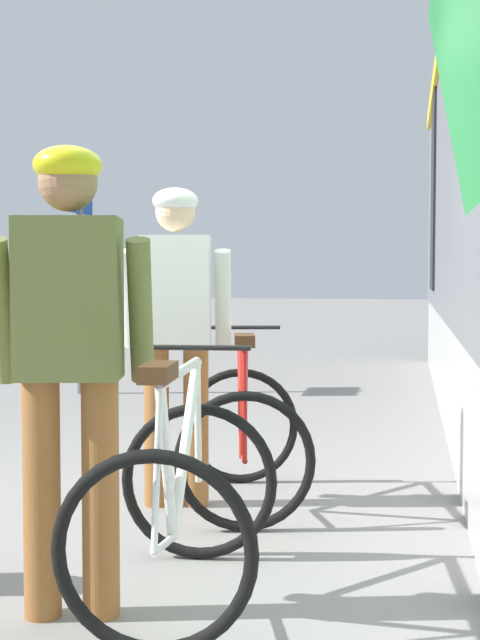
{
  "coord_description": "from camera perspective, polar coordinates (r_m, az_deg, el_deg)",
  "views": [
    {
      "loc": [
        1.41,
        -4.36,
        1.29
      ],
      "look_at": [
        0.56,
        0.11,
        1.05
      ],
      "focal_mm": 49.13,
      "sensor_mm": 36.0,
      "label": 1
    }
  ],
  "objects": [
    {
      "name": "ground_plane",
      "position": [
        4.76,
        -7.0,
        -12.72
      ],
      "size": [
        80.0,
        80.0,
        0.0
      ],
      "primitive_type": "plane",
      "color": "gray"
    },
    {
      "name": "cyclist_far_in_white",
      "position": [
        4.85,
        -4.2,
        0.23
      ],
      "size": [
        0.65,
        0.38,
        1.76
      ],
      "color": "#935B2D",
      "rests_on": "ground"
    },
    {
      "name": "bicycle_near_white",
      "position": [
        3.51,
        -3.97,
        -11.67
      ],
      "size": [
        0.8,
        1.13,
        0.99
      ],
      "color": "black",
      "rests_on": "ground"
    },
    {
      "name": "bicycle_far_red",
      "position": [
        4.9,
        0.16,
        -7.42
      ],
      "size": [
        0.92,
        1.19,
        0.99
      ],
      "color": "black",
      "rests_on": "ground"
    },
    {
      "name": "cyclist_near_in_olive",
      "position": [
        3.31,
        -11.03,
        -1.14
      ],
      "size": [
        0.65,
        0.39,
        1.76
      ],
      "color": "#935B2D",
      "rests_on": "ground"
    },
    {
      "name": "platform_sign_post",
      "position": [
        9.51,
        -10.42,
        5.0
      ],
      "size": [
        0.08,
        0.7,
        2.4
      ],
      "color": "#595B60",
      "rests_on": "ground"
    }
  ]
}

